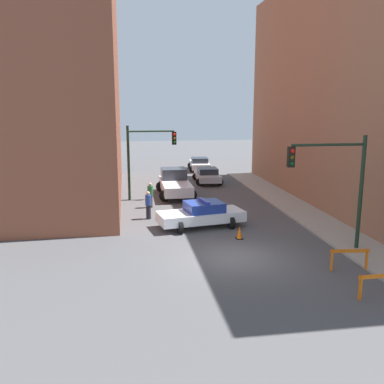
{
  "coord_description": "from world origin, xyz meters",
  "views": [
    {
      "loc": [
        -4.57,
        -17.43,
        6.7
      ],
      "look_at": [
        -0.97,
        5.72,
        1.82
      ],
      "focal_mm": 40.0,
      "sensor_mm": 36.0,
      "label": 1
    }
  ],
  "objects_px": {
    "traffic_cone": "(239,233)",
    "police_car": "(202,214)",
    "traffic_light_far": "(144,152)",
    "white_truck": "(175,183)",
    "traffic_light_near": "(338,176)",
    "parked_car_mid": "(200,164)",
    "pedestrian_crossing": "(148,205)",
    "parked_car_near": "(207,175)",
    "barrier_mid": "(350,256)",
    "pedestrian_corner": "(150,195)",
    "barrier_front": "(380,282)"
  },
  "relations": [
    {
      "from": "police_car",
      "to": "barrier_mid",
      "type": "distance_m",
      "value": 8.6
    },
    {
      "from": "parked_car_near",
      "to": "pedestrian_corner",
      "type": "distance_m",
      "value": 9.71
    },
    {
      "from": "parked_car_mid",
      "to": "traffic_cone",
      "type": "bearing_deg",
      "value": -89.82
    },
    {
      "from": "traffic_light_far",
      "to": "police_car",
      "type": "height_order",
      "value": "traffic_light_far"
    },
    {
      "from": "traffic_light_far",
      "to": "pedestrian_corner",
      "type": "bearing_deg",
      "value": -84.84
    },
    {
      "from": "barrier_mid",
      "to": "traffic_cone",
      "type": "xyz_separation_m",
      "value": [
        -3.34,
        4.71,
        -0.3
      ]
    },
    {
      "from": "white_truck",
      "to": "traffic_cone",
      "type": "height_order",
      "value": "white_truck"
    },
    {
      "from": "traffic_cone",
      "to": "barrier_mid",
      "type": "bearing_deg",
      "value": -54.67
    },
    {
      "from": "parked_car_mid",
      "to": "pedestrian_crossing",
      "type": "bearing_deg",
      "value": -104.11
    },
    {
      "from": "white_truck",
      "to": "pedestrian_corner",
      "type": "xyz_separation_m",
      "value": [
        -2.02,
        -3.54,
        -0.04
      ]
    },
    {
      "from": "traffic_light_far",
      "to": "barrier_front",
      "type": "xyz_separation_m",
      "value": [
        7.32,
        -17.05,
        -2.78
      ]
    },
    {
      "from": "parked_car_mid",
      "to": "pedestrian_crossing",
      "type": "xyz_separation_m",
      "value": [
        -6.15,
        -17.87,
        0.19
      ]
    },
    {
      "from": "police_car",
      "to": "parked_car_near",
      "type": "distance_m",
      "value": 13.3
    },
    {
      "from": "traffic_light_near",
      "to": "barrier_mid",
      "type": "xyz_separation_m",
      "value": [
        -0.44,
        -2.24,
        -2.91
      ]
    },
    {
      "from": "traffic_light_near",
      "to": "white_truck",
      "type": "bearing_deg",
      "value": 113.51
    },
    {
      "from": "police_car",
      "to": "pedestrian_corner",
      "type": "relative_size",
      "value": 2.98
    },
    {
      "from": "traffic_light_near",
      "to": "barrier_mid",
      "type": "relative_size",
      "value": 3.26
    },
    {
      "from": "traffic_light_near",
      "to": "pedestrian_corner",
      "type": "height_order",
      "value": "traffic_light_near"
    },
    {
      "from": "traffic_light_far",
      "to": "traffic_cone",
      "type": "height_order",
      "value": "traffic_light_far"
    },
    {
      "from": "white_truck",
      "to": "barrier_mid",
      "type": "height_order",
      "value": "white_truck"
    },
    {
      "from": "barrier_front",
      "to": "police_car",
      "type": "bearing_deg",
      "value": 115.29
    },
    {
      "from": "parked_car_mid",
      "to": "traffic_cone",
      "type": "distance_m",
      "value": 22.45
    },
    {
      "from": "parked_car_near",
      "to": "barrier_mid",
      "type": "bearing_deg",
      "value": -81.81
    },
    {
      "from": "police_car",
      "to": "barrier_front",
      "type": "relative_size",
      "value": 3.09
    },
    {
      "from": "parked_car_near",
      "to": "barrier_mid",
      "type": "height_order",
      "value": "parked_car_near"
    },
    {
      "from": "white_truck",
      "to": "traffic_cone",
      "type": "distance_m",
      "value": 11.02
    },
    {
      "from": "pedestrian_crossing",
      "to": "barrier_front",
      "type": "xyz_separation_m",
      "value": [
        7.37,
        -11.77,
        -0.24
      ]
    },
    {
      "from": "pedestrian_crossing",
      "to": "parked_car_mid",
      "type": "bearing_deg",
      "value": 23.86
    },
    {
      "from": "white_truck",
      "to": "traffic_light_near",
      "type": "bearing_deg",
      "value": -66.14
    },
    {
      "from": "pedestrian_corner",
      "to": "white_truck",
      "type": "bearing_deg",
      "value": 4.69
    },
    {
      "from": "traffic_cone",
      "to": "police_car",
      "type": "bearing_deg",
      "value": 122.18
    },
    {
      "from": "parked_car_mid",
      "to": "pedestrian_corner",
      "type": "distance_m",
      "value": 16.19
    },
    {
      "from": "parked_car_near",
      "to": "traffic_cone",
      "type": "xyz_separation_m",
      "value": [
        -1.31,
        -15.39,
        -0.36
      ]
    },
    {
      "from": "white_truck",
      "to": "barrier_mid",
      "type": "bearing_deg",
      "value": -70.65
    },
    {
      "from": "white_truck",
      "to": "pedestrian_crossing",
      "type": "xyz_separation_m",
      "value": [
        -2.3,
        -6.32,
        -0.04
      ]
    },
    {
      "from": "traffic_light_near",
      "to": "parked_car_mid",
      "type": "xyz_separation_m",
      "value": [
        -1.93,
        24.84,
        -2.86
      ]
    },
    {
      "from": "pedestrian_corner",
      "to": "traffic_cone",
      "type": "relative_size",
      "value": 2.53
    },
    {
      "from": "parked_car_mid",
      "to": "traffic_light_near",
      "type": "bearing_deg",
      "value": -80.67
    },
    {
      "from": "white_truck",
      "to": "police_car",
      "type": "bearing_deg",
      "value": -86.23
    },
    {
      "from": "traffic_light_far",
      "to": "white_truck",
      "type": "relative_size",
      "value": 0.96
    },
    {
      "from": "parked_car_near",
      "to": "parked_car_mid",
      "type": "height_order",
      "value": "same"
    },
    {
      "from": "barrier_mid",
      "to": "pedestrian_corner",
      "type": "bearing_deg",
      "value": 121.58
    },
    {
      "from": "traffic_cone",
      "to": "barrier_front",
      "type": "bearing_deg",
      "value": -67.18
    },
    {
      "from": "pedestrian_crossing",
      "to": "pedestrian_corner",
      "type": "height_order",
      "value": "same"
    },
    {
      "from": "traffic_cone",
      "to": "traffic_light_far",
      "type": "bearing_deg",
      "value": 113.52
    },
    {
      "from": "parked_car_near",
      "to": "barrier_front",
      "type": "relative_size",
      "value": 2.73
    },
    {
      "from": "traffic_light_far",
      "to": "parked_car_mid",
      "type": "xyz_separation_m",
      "value": [
        6.1,
        12.59,
        -2.72
      ]
    },
    {
      "from": "police_car",
      "to": "traffic_cone",
      "type": "bearing_deg",
      "value": -157.72
    },
    {
      "from": "parked_car_mid",
      "to": "barrier_mid",
      "type": "bearing_deg",
      "value": -81.95
    },
    {
      "from": "police_car",
      "to": "traffic_light_near",
      "type": "bearing_deg",
      "value": -142.57
    }
  ]
}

